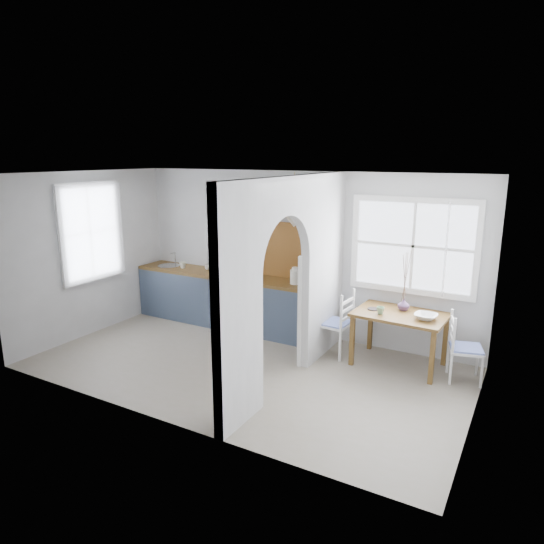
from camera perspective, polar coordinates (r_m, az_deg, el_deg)
The scene contains 26 objects.
floor at distance 6.78m, azimuth -3.19°, elevation -11.13°, with size 5.80×3.20×0.01m, color gray.
ceiling at distance 6.16m, azimuth -3.52°, elevation 11.40°, with size 5.80×3.20×0.01m, color silver.
walls at distance 6.35m, azimuth -3.35°, elevation -0.41°, with size 5.81×3.21×2.60m.
partition at distance 6.02m, azimuth 2.55°, elevation 0.31°, with size 0.12×3.20×2.60m.
kitchen_window at distance 8.17m, azimuth -20.66°, elevation 4.39°, with size 0.10×1.16×1.50m, color white, non-canonical shape.
nook_window at distance 7.02m, azimuth 16.26°, elevation 2.93°, with size 1.76×0.10×1.30m, color white, non-canonical shape.
counter at distance 8.24m, azimuth -4.92°, elevation -3.22°, with size 3.50×0.60×0.90m.
sink at distance 8.89m, azimuth -12.03°, elevation 0.66°, with size 0.40×0.40×0.02m, color #BABABA.
backsplash at distance 7.77m, azimuth 1.64°, elevation 2.58°, with size 1.65×0.03×0.90m, color brown.
shelf at distance 7.59m, azimuth 1.38°, elevation 7.34°, with size 1.75×0.20×0.21m.
pendant_lamp at distance 7.15m, azimuth 2.61°, elevation 5.92°, with size 0.26×0.26×0.16m, color silver.
utensil_rail at distance 6.80m, azimuth 5.08°, elevation 1.81°, with size 0.02×0.02×0.50m, color #BABABA.
dining_table at distance 6.92m, azimuth 14.68°, elevation -7.67°, with size 1.20×0.80×0.75m, color #583A14, non-canonical shape.
chair_left at distance 7.09m, azimuth 7.30°, elevation -5.87°, with size 0.44×0.44×0.97m, color silver, non-canonical shape.
chair_right at distance 6.72m, azimuth 21.86°, elevation -8.27°, with size 0.40×0.40×0.89m, color silver, non-canonical shape.
kettle at distance 7.45m, azimuth 2.76°, elevation -0.42°, with size 0.22×0.17×0.26m, color white, non-canonical shape.
mug_a at distance 8.64m, azimuth -10.46°, elevation 0.81°, with size 0.12×0.12×0.11m, color silver.
mug_b at distance 8.44m, azimuth -7.54°, elevation 0.55°, with size 0.11×0.11×0.09m, color white.
knife_block at distance 8.29m, azimuth -5.53°, elevation 0.94°, with size 0.11×0.16×0.25m, color #3E2615.
jar at distance 8.34m, azimuth -6.12°, elevation 0.73°, with size 0.11×0.11×0.17m, color olive.
towel_magenta at distance 7.20m, azimuth 4.87°, elevation -7.28°, with size 0.02×0.03×0.56m, color #C71C46.
towel_orange at distance 7.18m, azimuth 4.76°, elevation -7.54°, with size 0.02×0.03×0.54m, color #C16D09.
bowl at distance 6.64m, azimuth 17.64°, elevation -5.02°, with size 0.29×0.29×0.07m, color white.
table_cup at distance 6.69m, azimuth 12.63°, elevation -4.44°, with size 0.11×0.11×0.10m, color #75A279.
plate at distance 6.88m, azimuth 11.82°, elevation -4.27°, with size 0.16×0.16×0.01m, color black.
vase at distance 6.91m, azimuth 15.22°, elevation -3.71°, with size 0.16×0.16×0.17m, color #54385E.
Camera 1 is at (3.33, -5.18, 2.83)m, focal length 32.00 mm.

